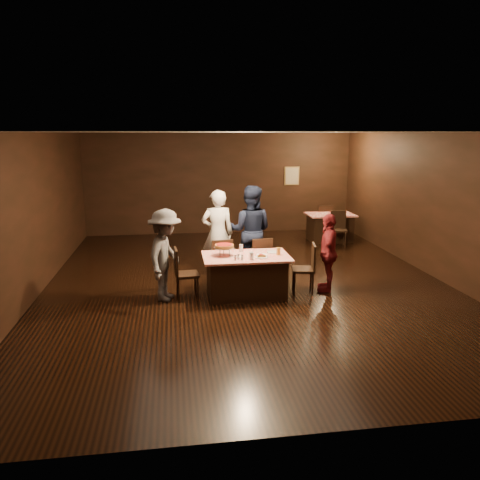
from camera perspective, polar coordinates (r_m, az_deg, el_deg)
name	(u,v)px	position (r m, az deg, el deg)	size (l,w,h in m)	color
room	(247,177)	(9.20, 0.83, 7.63)	(10.00, 10.04, 3.02)	black
main_table	(246,275)	(8.77, 0.74, -4.34)	(1.60, 1.00, 0.77)	red
back_table	(330,227)	(13.44, 10.89, 1.52)	(1.30, 0.90, 0.77)	red
chair_far_left	(221,261)	(9.41, -2.39, -2.58)	(0.42, 0.42, 0.95)	black
chair_far_right	(260,259)	(9.52, 2.41, -2.39)	(0.42, 0.42, 0.95)	black
chair_end_left	(187,273)	(8.64, -6.50, -4.06)	(0.42, 0.42, 0.95)	black
chair_end_right	(303,268)	(8.97, 7.71, -3.45)	(0.42, 0.42, 0.95)	black
chair_back_near	(339,229)	(12.77, 11.92, 1.30)	(0.42, 0.42, 0.95)	black
chair_back_far	(323,220)	(13.98, 10.11, 2.37)	(0.42, 0.42, 0.95)	black
diner_white_jacket	(218,234)	(9.81, -2.75, 0.78)	(0.68, 0.44, 1.85)	white
diner_navy_hoodie	(250,231)	(9.92, 1.28, 1.14)	(0.94, 0.73, 1.93)	#141B32
diner_grey_knit	(165,255)	(8.54, -9.07, -1.83)	(1.08, 0.62, 1.67)	#58585C
diner_red_shirt	(328,253)	(9.10, 10.71, -1.51)	(0.88, 0.37, 1.51)	maroon
pizza_stand	(224,246)	(8.61, -1.93, -0.75)	(0.38, 0.38, 0.22)	black
plate_with_slice	(261,256)	(8.53, 2.60, -1.99)	(0.25, 0.25, 0.06)	white
plate_empty	(273,252)	(8.90, 4.10, -1.48)	(0.25, 0.25, 0.01)	white
glass_front_left	(251,256)	(8.36, 1.41, -1.95)	(0.08, 0.08, 0.14)	silver
glass_amber	(278,251)	(8.71, 4.70, -1.39)	(0.08, 0.08, 0.14)	#BF7F26
glass_back	(241,248)	(8.92, 0.13, -1.00)	(0.08, 0.08, 0.14)	silver
condiments	(239,257)	(8.35, -0.17, -2.12)	(0.17, 0.10, 0.09)	silver
napkin_center	(262,255)	(8.71, 2.70, -1.81)	(0.16, 0.16, 0.01)	white
napkin_left	(238,256)	(8.59, -0.19, -2.01)	(0.16, 0.16, 0.01)	white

